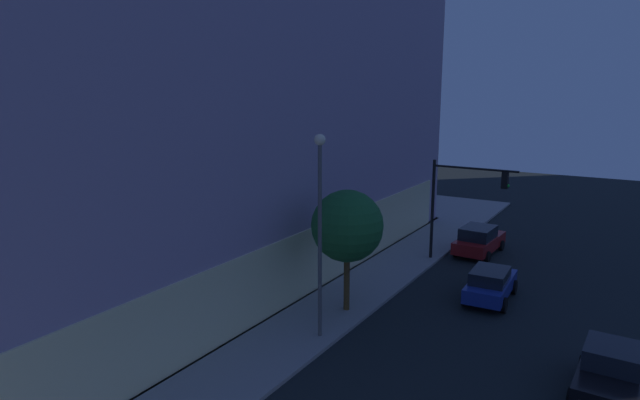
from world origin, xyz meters
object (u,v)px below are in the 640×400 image
Objects in this scene: modern_building at (129,75)px; car_red at (479,240)px; sidewalk_tree at (347,226)px; car_blue at (490,284)px; car_black at (610,373)px; street_lamp_sidewalk at (320,213)px; traffic_light_far_corner at (460,194)px.

modern_building is 7.78× the size of car_red.
sidewalk_tree is at bearing 167.61° from car_red.
sidewalk_tree is 7.77m from car_blue.
car_black is at bearing -98.28° from sidewalk_tree.
modern_building is at bearing 85.31° from sidewalk_tree.
street_lamp_sidewalk is 1.48× the size of sidewalk_tree.
car_blue is at bearing 40.50° from car_black.
traffic_light_far_corner is 9.52m from sidewalk_tree.
sidewalk_tree reaches higher than car_red.
modern_building is 22.71m from car_blue.
car_black is at bearing -82.64° from street_lamp_sidewalk.
modern_building is at bearing 100.21° from car_blue.
street_lamp_sidewalk is at bearing 171.24° from car_red.
car_black is at bearing -139.50° from car_blue.
car_blue is (4.86, -5.14, -3.20)m from sidewalk_tree.
sidewalk_tree reaches higher than car_blue.
modern_building is 6.56× the size of sidewalk_tree.
modern_building reaches higher than car_red.
modern_building is 16.79m from street_lamp_sidewalk.
car_black is (-1.54, -10.62, -3.16)m from sidewalk_tree.
traffic_light_far_corner is 1.43× the size of car_black.
modern_building is 8.87× the size of car_black.
street_lamp_sidewalk reaches higher than car_black.
modern_building is 22.86m from car_red.
traffic_light_far_corner is at bearing 38.15° from car_black.
traffic_light_far_corner is at bearing -12.79° from sidewalk_tree.
modern_building reaches higher than traffic_light_far_corner.
traffic_light_far_corner is 4.26m from car_red.
modern_building reaches higher than street_lamp_sidewalk.
car_red is at bearing -11.04° from traffic_light_far_corner.
sidewalk_tree is (2.87, 0.35, -1.21)m from street_lamp_sidewalk.
car_blue is at bearing -46.62° from sidewalk_tree.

